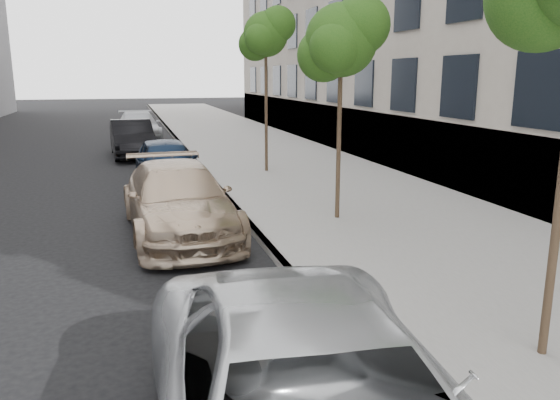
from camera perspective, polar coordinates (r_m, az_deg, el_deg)
name	(u,v)px	position (r m, az deg, el deg)	size (l,w,h in m)	color
sidewalk	(241,140)	(28.04, -4.09, 6.24)	(6.40, 72.00, 0.14)	gray
curb	(179,142)	(27.59, -10.49, 5.95)	(0.15, 72.00, 0.14)	#9E9B93
tree_mid	(342,40)	(12.19, 6.54, 16.27)	(1.86, 1.66, 4.82)	#38281C
tree_far	(267,34)	(18.40, -1.42, 16.92)	(1.77, 1.57, 5.34)	#38281C
suv	(178,200)	(11.70, -10.60, 0.00)	(2.09, 5.13, 1.49)	tan
sedan_blue	(166,163)	(16.91, -11.81, 3.85)	(1.72, 4.28, 1.46)	#0F1E34
sedan_black	(132,138)	(23.56, -15.21, 6.23)	(1.60, 4.58, 1.51)	black
sedan_rear	(138,126)	(29.21, -14.59, 7.45)	(2.07, 5.10, 1.48)	#A4A8AC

